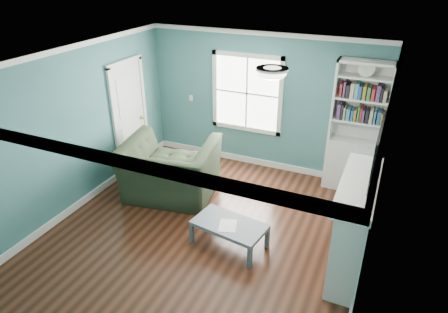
% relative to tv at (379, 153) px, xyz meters
% --- Properties ---
extents(floor, '(5.00, 5.00, 0.00)m').
position_rel_tv_xyz_m(floor, '(-2.20, -0.20, -1.72)').
color(floor, black).
rests_on(floor, ground).
extents(room_walls, '(5.00, 5.00, 5.00)m').
position_rel_tv_xyz_m(room_walls, '(-2.20, -0.20, -0.14)').
color(room_walls, '#376A6B').
rests_on(room_walls, ground).
extents(trim, '(4.50, 5.00, 2.60)m').
position_rel_tv_xyz_m(trim, '(-2.20, -0.20, -0.49)').
color(trim, white).
rests_on(trim, ground).
extents(window, '(1.40, 0.06, 1.50)m').
position_rel_tv_xyz_m(window, '(-2.50, 2.29, -0.27)').
color(window, white).
rests_on(window, room_walls).
extents(bookshelf, '(0.90, 0.35, 2.31)m').
position_rel_tv_xyz_m(bookshelf, '(-0.43, 2.10, -0.80)').
color(bookshelf, silver).
rests_on(bookshelf, ground).
extents(fireplace, '(0.44, 1.58, 1.30)m').
position_rel_tv_xyz_m(fireplace, '(-0.12, 0.00, -1.09)').
color(fireplace, black).
rests_on(fireplace, ground).
extents(tv, '(0.06, 1.10, 0.65)m').
position_rel_tv_xyz_m(tv, '(0.00, 0.00, 0.00)').
color(tv, black).
rests_on(tv, fireplace).
extents(door, '(0.12, 0.98, 2.17)m').
position_rel_tv_xyz_m(door, '(-4.42, 1.20, -0.65)').
color(door, silver).
rests_on(door, ground).
extents(ceiling_fixture, '(0.38, 0.38, 0.15)m').
position_rel_tv_xyz_m(ceiling_fixture, '(-1.30, -0.10, 0.82)').
color(ceiling_fixture, white).
rests_on(ceiling_fixture, room_walls).
extents(light_switch, '(0.08, 0.01, 0.12)m').
position_rel_tv_xyz_m(light_switch, '(-3.70, 2.28, -0.52)').
color(light_switch, white).
rests_on(light_switch, room_walls).
extents(recliner, '(1.68, 1.24, 1.33)m').
position_rel_tv_xyz_m(recliner, '(-3.22, 0.57, -1.06)').
color(recliner, '#212D1C').
rests_on(recliner, ground).
extents(coffee_table, '(1.10, 0.71, 0.37)m').
position_rel_tv_xyz_m(coffee_table, '(-1.76, -0.25, -1.40)').
color(coffee_table, '#4D565C').
rests_on(coffee_table, ground).
extents(paper_sheet, '(0.32, 0.36, 0.00)m').
position_rel_tv_xyz_m(paper_sheet, '(-1.76, -0.31, -1.35)').
color(paper_sheet, white).
rests_on(paper_sheet, coffee_table).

